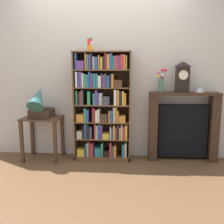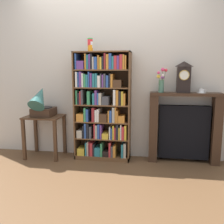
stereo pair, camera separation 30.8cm
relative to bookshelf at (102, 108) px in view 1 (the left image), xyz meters
The scene contains 10 objects.
ground_plane 0.79m from the bookshelf, 86.55° to the right, with size 7.55×6.40×0.02m, color brown.
wall_back 0.58m from the bookshelf, 52.94° to the left, with size 4.55×0.08×2.60m, color beige.
bookshelf is the anchor object (origin of this frame).
cup_stack 0.91m from the bookshelf, 169.31° to the right, with size 0.07×0.07×0.18m.
side_table_left 0.94m from the bookshelf, behind, with size 0.55×0.45×0.64m.
gramophone 0.90m from the bookshelf, behind, with size 0.30×0.48×0.51m.
fireplace_mantel 1.22m from the bookshelf, ahead, with size 0.99×0.24×1.01m.
mantel_clock 1.23m from the bookshelf, ahead, with size 0.18×0.13×0.43m.
flower_vase 0.94m from the bookshelf, ahead, with size 0.15×0.15×0.34m.
teacup_with_saucer 1.42m from the bookshelf, ahead, with size 0.13×0.12×0.06m.
Camera 1 is at (0.41, -3.45, 1.32)m, focal length 39.53 mm.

